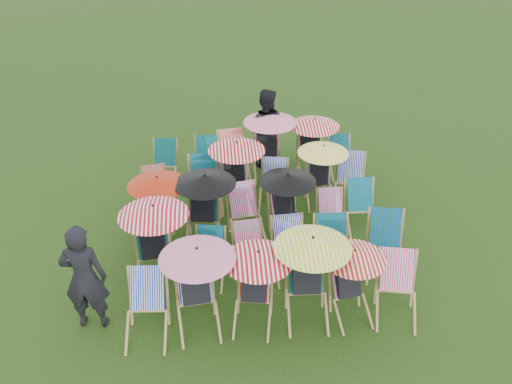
{
  "coord_description": "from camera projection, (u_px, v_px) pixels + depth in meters",
  "views": [
    {
      "loc": [
        -0.94,
        -8.83,
        6.66
      ],
      "look_at": [
        -0.14,
        0.24,
        0.9
      ],
      "focal_mm": 40.0,
      "sensor_mm": 36.0,
      "label": 1
    }
  ],
  "objects": [
    {
      "name": "deckchair_22",
      "position": [
        321.0,
        173.0,
        11.84
      ],
      "size": [
        1.06,
        1.1,
        1.25
      ],
      "rotation": [
        0.0,
        0.0,
        -0.02
      ],
      "color": "#A7814D",
      "rests_on": "ground"
    },
    {
      "name": "deckchair_25",
      "position": [
        206.0,
        161.0,
        12.73
      ],
      "size": [
        0.66,
        0.87,
        0.89
      ],
      "rotation": [
        0.0,
        0.0,
        -0.09
      ],
      "color": "#A7814D",
      "rests_on": "ground"
    },
    {
      "name": "deckchair_17",
      "position": [
        363.0,
        210.0,
        11.01
      ],
      "size": [
        0.64,
        0.89,
        0.96
      ],
      "rotation": [
        0.0,
        0.0,
        0.01
      ],
      "color": "#A7814D",
      "rests_on": "ground"
    },
    {
      "name": "deckchair_24",
      "position": [
        163.0,
        164.0,
        12.58
      ],
      "size": [
        0.71,
        0.91,
        0.9
      ],
      "rotation": [
        0.0,
        0.0,
        -0.16
      ],
      "color": "#A7814D",
      "rests_on": "ground"
    },
    {
      "name": "deckchair_5",
      "position": [
        397.0,
        290.0,
        9.05
      ],
      "size": [
        0.84,
        1.03,
        1.0
      ],
      "rotation": [
        0.0,
        0.0,
        -0.21
      ],
      "color": "#A7814D",
      "rests_on": "ground"
    },
    {
      "name": "deckchair_18",
      "position": [
        157.0,
        191.0,
        11.71
      ],
      "size": [
        0.7,
        0.86,
        0.84
      ],
      "rotation": [
        0.0,
        0.0,
        0.2
      ],
      "color": "#A7814D",
      "rests_on": "ground"
    },
    {
      "name": "deckchair_3",
      "position": [
        309.0,
        277.0,
        8.92
      ],
      "size": [
        1.22,
        1.27,
        1.45
      ],
      "rotation": [
        0.0,
        0.0,
        -0.04
      ],
      "color": "#A7814D",
      "rests_on": "ground"
    },
    {
      "name": "ground",
      "position": [
        264.0,
        237.0,
        11.06
      ],
      "size": [
        100.0,
        100.0,
        0.0
      ],
      "primitive_type": "plane",
      "color": "black",
      "rests_on": "ground"
    },
    {
      "name": "deckchair_28",
      "position": [
        312.0,
        146.0,
        12.75
      ],
      "size": [
        1.12,
        1.16,
        1.33
      ],
      "rotation": [
        0.0,
        0.0,
        -0.01
      ],
      "color": "#A7814D",
      "rests_on": "ground"
    },
    {
      "name": "deckchair_7",
      "position": [
        209.0,
        259.0,
        9.82
      ],
      "size": [
        0.7,
        0.88,
        0.87
      ],
      "rotation": [
        0.0,
        0.0,
        -0.17
      ],
      "color": "#A7814D",
      "rests_on": "ground"
    },
    {
      "name": "deckchair_29",
      "position": [
        342.0,
        158.0,
        12.9
      ],
      "size": [
        0.57,
        0.79,
        0.84
      ],
      "rotation": [
        0.0,
        0.0,
        0.02
      ],
      "color": "#A7814D",
      "rests_on": "ground"
    },
    {
      "name": "deckchair_9",
      "position": [
        291.0,
        250.0,
        9.95
      ],
      "size": [
        0.69,
        0.92,
        0.95
      ],
      "rotation": [
        0.0,
        0.0,
        0.07
      ],
      "color": "#A7814D",
      "rests_on": "ground"
    },
    {
      "name": "deckchair_16",
      "position": [
        332.0,
        216.0,
        10.92
      ],
      "size": [
        0.57,
        0.79,
        0.85
      ],
      "rotation": [
        0.0,
        0.0,
        0.01
      ],
      "color": "#A7814D",
      "rests_on": "ground"
    },
    {
      "name": "deckchair_12",
      "position": [
        156.0,
        208.0,
        10.67
      ],
      "size": [
        1.11,
        1.17,
        1.32
      ],
      "rotation": [
        0.0,
        0.0,
        -0.11
      ],
      "color": "#A7814D",
      "rests_on": "ground"
    },
    {
      "name": "deckchair_2",
      "position": [
        255.0,
        287.0,
        8.84
      ],
      "size": [
        1.1,
        1.17,
        1.3
      ],
      "rotation": [
        0.0,
        0.0,
        -0.19
      ],
      "color": "#A7814D",
      "rests_on": "ground"
    },
    {
      "name": "person_left",
      "position": [
        84.0,
        278.0,
        8.62
      ],
      "size": [
        0.72,
        0.5,
        1.9
      ],
      "primitive_type": "imported",
      "rotation": [
        0.0,
        0.0,
        3.07
      ],
      "color": "black",
      "rests_on": "ground"
    },
    {
      "name": "deckchair_11",
      "position": [
        386.0,
        247.0,
        9.98
      ],
      "size": [
        0.85,
        1.05,
        1.03
      ],
      "rotation": [
        0.0,
        0.0,
        -0.2
      ],
      "color": "#A7814D",
      "rests_on": "ground"
    },
    {
      "name": "person_rear",
      "position": [
        265.0,
        128.0,
        13.0
      ],
      "size": [
        1.06,
        0.91,
        1.88
      ],
      "primitive_type": "imported",
      "rotation": [
        0.0,
        0.0,
        2.9
      ],
      "color": "black",
      "rests_on": "ground"
    },
    {
      "name": "deckchair_13",
      "position": [
        203.0,
        208.0,
        10.64
      ],
      "size": [
        1.15,
        1.22,
        1.37
      ],
      "rotation": [
        0.0,
        0.0,
        -0.15
      ],
      "color": "#A7814D",
      "rests_on": "ground"
    },
    {
      "name": "deckchair_20",
      "position": [
        235.0,
        173.0,
        11.7
      ],
      "size": [
        1.17,
        1.22,
        1.39
      ],
      "rotation": [
        0.0,
        0.0,
        0.03
      ],
      "color": "#A7814D",
      "rests_on": "ground"
    },
    {
      "name": "deckchair_21",
      "position": [
        274.0,
        186.0,
        11.79
      ],
      "size": [
        0.75,
        0.94,
        0.92
      ],
      "rotation": [
        0.0,
        0.0,
        -0.18
      ],
      "color": "#A7814D",
      "rests_on": "ground"
    },
    {
      "name": "deckchair_0",
      "position": [
        146.0,
        310.0,
        8.68
      ],
      "size": [
        0.72,
        0.96,
        1.0
      ],
      "rotation": [
        0.0,
        0.0,
        -0.07
      ],
      "color": "#A7814D",
      "rests_on": "ground"
    },
    {
      "name": "deckchair_6",
      "position": [
        154.0,
        243.0,
        9.69
      ],
      "size": [
        1.2,
        1.3,
        1.42
      ],
      "rotation": [
        0.0,
        0.0,
        0.17
      ],
      "color": "#A7814D",
      "rests_on": "ground"
    },
    {
      "name": "deckchair_27",
      "position": [
        268.0,
        144.0,
        12.76
      ],
      "size": [
        1.19,
        1.24,
        1.41
      ],
      "rotation": [
        0.0,
        0.0,
        -0.02
      ],
      "color": "#A7814D",
      "rests_on": "ground"
    },
    {
      "name": "deckchair_1",
      "position": [
        197.0,
        287.0,
        8.75
      ],
      "size": [
        1.18,
        1.27,
        1.4
      ],
      "rotation": [
        0.0,
        0.0,
        0.12
      ],
      "color": "#A7814D",
      "rests_on": "ground"
    },
    {
      "name": "deckchair_19",
      "position": [
        205.0,
        186.0,
        11.69
      ],
      "size": [
        0.69,
        0.96,
        1.03
      ],
      "rotation": [
        0.0,
        0.0,
        0.01
      ],
      "color": "#A7814D",
      "rests_on": "ground"
    },
    {
      "name": "deckchair_8",
      "position": [
        250.0,
        254.0,
        9.92
      ],
      "size": [
        0.67,
        0.87,
        0.89
      ],
      "rotation": [
        0.0,
        0.0,
        0.1
      ],
      "color": "#A7814D",
      "rests_on": "ground"
    },
    {
      "name": "deckchair_4",
      "position": [
        352.0,
        283.0,
        8.98
      ],
      "size": [
        1.03,
        1.11,
        1.22
      ],
      "rotation": [
        0.0,
        0.0,
        0.18
      ],
      "color": "#A7814D",
      "rests_on": "ground"
    },
    {
      "name": "deckchair_10",
      "position": [
        333.0,
        251.0,
        9.89
      ],
      "size": [
        0.69,
        0.94,
        1.0
      ],
      "rotation": [
        0.0,
        0.0,
        -0.03
      ],
      "color": "#A7814D",
      "rests_on": "ground"
    },
    {
      "name": "deckchair_15",
      "position": [
        286.0,
        204.0,
        10.83
      ],
      "size": [
        1.08,
        1.17,
        1.28
      ],
      "rotation": [
        0.0,
        0.0,
        0.17
      ],
      "color": "#A7814D",
      "rests_on": "ground"
    },
    {
      "name": "deckchair_14",
      "position": [
        246.0,
        214.0,
        10.87
      ],
      "size": [
        0.8,
        1.0,
        0.97
      ],
      "rotation": [
        0.0,
        0.0,
        0.2
      ],
      "color": "#A7814D",
      "rests_on": "ground"
    },
    {
      "name": "deckchair_26",
      "position": [
        234.0,
        157.0,
        12.76
      ],
      "size": [
        0.78,
        1.0,
        1.0
      ],
      "rotation": [
        0.0,
        0.0,
        0.14
      ],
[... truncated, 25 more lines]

